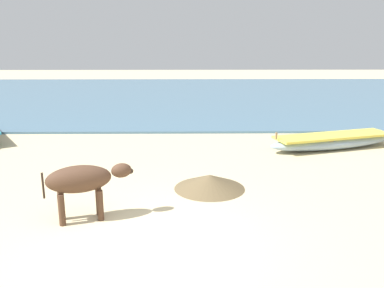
# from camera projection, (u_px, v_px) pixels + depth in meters

# --- Properties ---
(ground) EXTENTS (80.00, 80.00, 0.00)m
(ground) POSITION_uv_depth(u_px,v_px,m) (140.00, 245.00, 6.34)
(ground) COLOR beige
(sea_water) EXTENTS (60.00, 20.00, 0.08)m
(sea_water) POSITION_uv_depth(u_px,v_px,m) (174.00, 95.00, 23.60)
(sea_water) COLOR slate
(sea_water) RESTS_ON ground
(fishing_boat_1) EXTENTS (4.26, 2.04, 0.63)m
(fishing_boat_1) POSITION_uv_depth(u_px,v_px,m) (333.00, 141.00, 11.96)
(fishing_boat_1) COLOR #8CA5B7
(fishing_boat_1) RESTS_ON ground
(cow_adult_dark) EXTENTS (1.56, 0.79, 1.03)m
(cow_adult_dark) POSITION_uv_depth(u_px,v_px,m) (82.00, 181.00, 7.06)
(cow_adult_dark) COLOR #4C3323
(cow_adult_dark) RESTS_ON ground
(debris_pile_1) EXTENTS (1.99, 1.99, 0.32)m
(debris_pile_1) POSITION_uv_depth(u_px,v_px,m) (210.00, 182.00, 8.72)
(debris_pile_1) COLOR brown
(debris_pile_1) RESTS_ON ground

